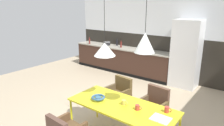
% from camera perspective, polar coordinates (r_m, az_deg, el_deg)
% --- Properties ---
extents(ground_plane, '(9.09, 9.09, 0.00)m').
position_cam_1_polar(ground_plane, '(4.64, -2.67, -14.40)').
color(ground_plane, tan).
extents(back_wall_splashback_dark, '(6.99, 0.12, 1.40)m').
position_cam_1_polar(back_wall_splashback_dark, '(6.90, 14.23, 1.70)').
color(back_wall_splashback_dark, black).
rests_on(back_wall_splashback_dark, ground).
extents(back_wall_panel_upper, '(6.99, 0.12, 1.40)m').
position_cam_1_polar(back_wall_panel_upper, '(6.71, 15.06, 13.38)').
color(back_wall_panel_upper, silver).
rests_on(back_wall_panel_upper, back_wall_splashback_dark).
extents(kitchen_counter, '(3.83, 0.63, 0.91)m').
position_cam_1_polar(kitchen_counter, '(7.33, 2.59, 1.03)').
color(kitchen_counter, '#3C251C').
rests_on(kitchen_counter, ground).
extents(refrigerator_column, '(0.76, 0.60, 1.98)m').
position_cam_1_polar(refrigerator_column, '(6.22, 20.32, 2.41)').
color(refrigerator_column, silver).
rests_on(refrigerator_column, ground).
extents(dining_table, '(1.86, 0.79, 0.73)m').
position_cam_1_polar(dining_table, '(3.48, 2.78, -12.47)').
color(dining_table, gold).
rests_on(dining_table, ground).
extents(armchair_near_window, '(0.54, 0.53, 0.80)m').
position_cam_1_polar(armchair_near_window, '(4.53, 2.22, -7.76)').
color(armchair_near_window, brown).
rests_on(armchair_near_window, ground).
extents(armchair_facing_counter, '(0.53, 0.52, 0.82)m').
position_cam_1_polar(armchair_facing_counter, '(4.08, 12.09, -10.97)').
color(armchair_facing_counter, brown).
rests_on(armchair_facing_counter, ground).
extents(fruit_bowl, '(0.25, 0.25, 0.07)m').
position_cam_1_polar(fruit_bowl, '(3.62, -3.95, -9.79)').
color(fruit_bowl, '#33607F').
rests_on(fruit_bowl, dining_table).
extents(open_book, '(0.28, 0.23, 0.02)m').
position_cam_1_polar(open_book, '(3.16, 13.69, -15.19)').
color(open_book, white).
rests_on(open_book, dining_table).
extents(mug_tall_blue, '(0.12, 0.08, 0.09)m').
position_cam_1_polar(mug_tall_blue, '(3.45, 3.41, -11.16)').
color(mug_tall_blue, gold).
rests_on(mug_tall_blue, dining_table).
extents(mug_dark_espresso, '(0.11, 0.07, 0.09)m').
position_cam_1_polar(mug_dark_espresso, '(3.32, 7.30, -12.44)').
color(mug_dark_espresso, '#B23D33').
rests_on(mug_dark_espresso, dining_table).
extents(mug_glass_clear, '(0.12, 0.07, 0.10)m').
position_cam_1_polar(mug_glass_clear, '(3.33, 15.39, -12.68)').
color(mug_glass_clear, '#B23D33').
rests_on(mug_glass_clear, dining_table).
extents(cooking_pot, '(0.26, 0.26, 0.15)m').
position_cam_1_polar(cooking_pot, '(7.59, -1.47, 5.57)').
color(cooking_pot, black).
rests_on(cooking_pot, kitchen_counter).
extents(bottle_vinegar_dark, '(0.06, 0.06, 0.27)m').
position_cam_1_polar(bottle_vinegar_dark, '(7.90, -6.43, 6.24)').
color(bottle_vinegar_dark, maroon).
rests_on(bottle_vinegar_dark, kitchen_counter).
extents(bottle_spice_small, '(0.07, 0.07, 0.25)m').
position_cam_1_polar(bottle_spice_small, '(7.16, 2.58, 5.26)').
color(bottle_spice_small, maroon).
rests_on(bottle_spice_small, kitchen_counter).
extents(bottle_oil_tall, '(0.07, 0.07, 0.27)m').
position_cam_1_polar(bottle_oil_tall, '(7.51, 1.41, 5.79)').
color(bottle_oil_tall, black).
rests_on(bottle_oil_tall, kitchen_counter).
extents(pendant_lamp_over_table_near, '(0.37, 0.37, 1.22)m').
position_cam_1_polar(pendant_lamp_over_table_near, '(3.37, -2.09, 3.94)').
color(pendant_lamp_over_table_near, black).
extents(pendant_lamp_over_table_far, '(0.30, 0.30, 1.07)m').
position_cam_1_polar(pendant_lamp_over_table_far, '(2.94, 9.33, 5.75)').
color(pendant_lamp_over_table_far, black).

